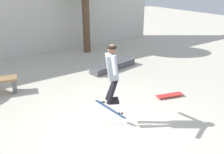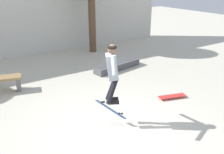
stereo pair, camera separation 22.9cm
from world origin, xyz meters
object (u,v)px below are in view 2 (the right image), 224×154
(skateboard_flipping, at_px, (111,109))
(skater, at_px, (112,69))
(skate_ledge, at_px, (117,66))
(skateboard_resting, at_px, (172,96))

(skateboard_flipping, bearing_deg, skater, 26.43)
(skater, distance_m, skateboard_flipping, 1.05)
(skate_ledge, bearing_deg, skateboard_resting, -100.43)
(skater, relative_size, skateboard_flipping, 2.27)
(skate_ledge, relative_size, skateboard_resting, 2.43)
(skate_ledge, height_order, skateboard_resting, skate_ledge)
(skater, relative_size, skateboard_resting, 1.61)
(skateboard_flipping, bearing_deg, skateboard_resting, 41.42)
(skateboard_flipping, xyz_separation_m, skateboard_resting, (2.36, 0.23, -0.36))
(skateboard_flipping, distance_m, skateboard_resting, 2.40)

